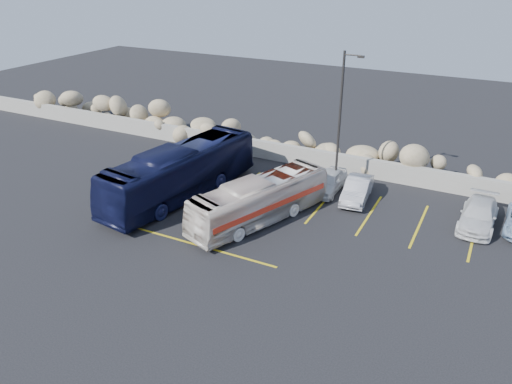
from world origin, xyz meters
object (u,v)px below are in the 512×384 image
at_px(tour_coach, 181,172).
at_px(car_c, 478,215).
at_px(car_a, 328,181).
at_px(car_b, 357,189).
at_px(lamppost, 341,118).
at_px(vintage_bus, 260,200).

bearing_deg(tour_coach, car_c, 22.42).
relative_size(car_a, car_b, 0.98).
bearing_deg(car_a, car_b, -10.22).
xyz_separation_m(lamppost, car_b, (1.56, -0.97, -3.68)).
bearing_deg(lamppost, car_a, -112.87).
distance_m(vintage_bus, car_c, 11.15).
height_order(car_a, car_c, car_a).
xyz_separation_m(lamppost, tour_coach, (-7.55, -5.07, -2.81)).
bearing_deg(lamppost, tour_coach, -146.09).
bearing_deg(vintage_bus, car_b, 72.00).
relative_size(lamppost, car_c, 1.92).
bearing_deg(tour_coach, car_b, 32.55).
bearing_deg(car_a, tour_coach, -148.42).
xyz_separation_m(lamppost, car_c, (7.96, -1.18, -3.69)).
relative_size(lamppost, tour_coach, 0.75).
xyz_separation_m(car_a, car_b, (1.83, -0.34, -0.01)).
distance_m(lamppost, car_a, 3.74).
distance_m(tour_coach, car_b, 10.03).
bearing_deg(car_a, car_c, -3.56).
height_order(car_b, car_c, car_b).
bearing_deg(tour_coach, vintage_bus, 1.64).
height_order(vintage_bus, car_b, vintage_bus).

